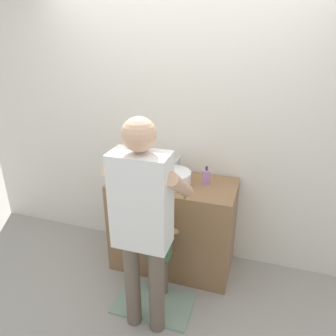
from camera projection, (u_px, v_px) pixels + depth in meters
The scene contains 10 objects.
ground_plane at pixel (163, 284), 2.93m from camera, with size 14.00×14.00×0.00m, color #9E998E.
back_wall at pixel (184, 121), 2.93m from camera, with size 4.40×0.08×2.70m.
vanity_cabinet at pixel (173, 225), 3.01m from camera, with size 1.11×0.54×0.88m, color olive.
sink_basin at pixel (173, 177), 2.80m from camera, with size 0.32×0.32×0.11m.
faucet at pixel (179, 166), 2.96m from camera, with size 0.18×0.14×0.18m.
toothbrush_cup at pixel (129, 172), 2.91m from camera, with size 0.07×0.07×0.21m.
soap_bottle at pixel (206, 177), 2.78m from camera, with size 0.06×0.06×0.17m.
bath_mat at pixel (154, 303), 2.70m from camera, with size 0.64×0.40×0.02m, color gray.
child_toddler at pixel (159, 243), 2.63m from camera, with size 0.27×0.27×0.86m.
adult_parent at pixel (143, 213), 2.15m from camera, with size 0.51×0.54×1.66m.
Camera 1 is at (0.73, -2.14, 2.13)m, focal length 34.52 mm.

